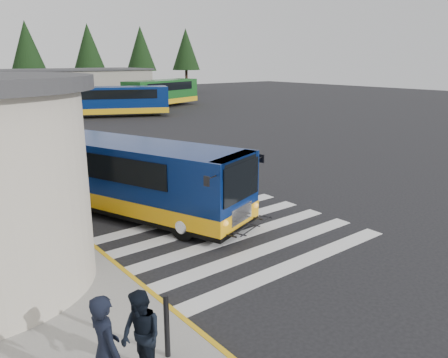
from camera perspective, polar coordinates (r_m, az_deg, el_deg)
ground at (r=14.25m, az=0.26°, el=-6.37°), size 140.00×140.00×0.00m
curb_strip at (r=15.81m, az=-20.81°, el=-4.87°), size 0.12×34.00×0.16m
crosswalk at (r=13.38m, az=0.74°, el=-7.83°), size 8.00×5.35×0.01m
depot_building at (r=54.32m, az=-23.66°, el=10.78°), size 26.40×8.40×4.20m
tree_line at (r=62.07m, az=-25.93°, el=15.29°), size 58.40×4.40×10.00m
transit_bus at (r=15.41m, az=-11.22°, el=-0.22°), size 5.43×9.18×2.53m
pedestrian_a at (r=7.24m, az=-15.18°, el=-20.80°), size 0.47×0.69×1.84m
pedestrian_b at (r=7.65m, az=-10.78°, el=-19.53°), size 0.65×0.81×1.57m
bollard at (r=8.14m, az=-7.48°, el=-18.53°), size 0.10×0.10×1.21m
far_bus_a at (r=43.03m, az=-13.71°, el=10.00°), size 9.55×6.31×2.41m
far_bus_b at (r=51.04m, az=-8.15°, el=11.20°), size 10.40×6.00×2.59m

